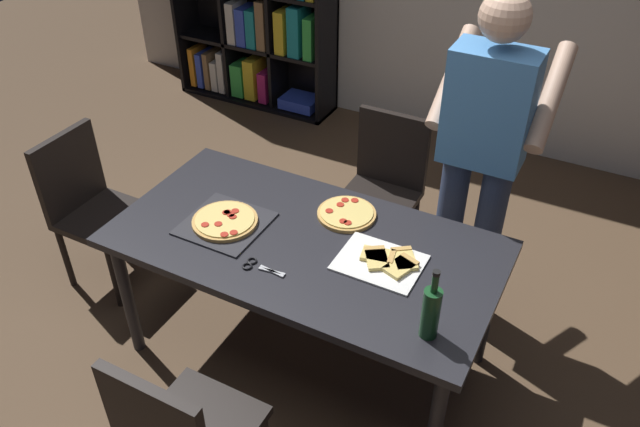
% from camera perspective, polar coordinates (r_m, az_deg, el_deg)
% --- Properties ---
extents(ground_plane, '(12.00, 12.00, 0.00)m').
position_cam_1_polar(ground_plane, '(3.37, -1.22, -12.37)').
color(ground_plane, brown).
extents(dining_table, '(1.74, 0.90, 0.75)m').
position_cam_1_polar(dining_table, '(2.89, -1.39, -3.52)').
color(dining_table, '#232328').
rests_on(dining_table, ground_plane).
extents(chair_far_side, '(0.42, 0.42, 0.90)m').
position_cam_1_polar(chair_far_side, '(3.67, 5.76, 2.88)').
color(chair_far_side, black).
rests_on(chair_far_side, ground_plane).
extents(chair_left_end, '(0.42, 0.42, 0.90)m').
position_cam_1_polar(chair_left_end, '(3.72, -19.99, 1.04)').
color(chair_left_end, black).
rests_on(chair_left_end, ground_plane).
extents(person_serving_pizza, '(0.55, 0.54, 1.75)m').
position_cam_1_polar(person_serving_pizza, '(3.10, 14.36, 5.57)').
color(person_serving_pizza, '#38476B').
rests_on(person_serving_pizza, ground_plane).
extents(pepperoni_pizza_on_tray, '(0.36, 0.36, 0.04)m').
position_cam_1_polar(pepperoni_pizza_on_tray, '(2.96, -8.52, -0.74)').
color(pepperoni_pizza_on_tray, '#2D2D33').
rests_on(pepperoni_pizza_on_tray, dining_table).
extents(pizza_slices_on_towel, '(0.36, 0.28, 0.03)m').
position_cam_1_polar(pizza_slices_on_towel, '(2.73, 5.88, -4.24)').
color(pizza_slices_on_towel, white).
rests_on(pizza_slices_on_towel, dining_table).
extents(wine_bottle, '(0.07, 0.07, 0.32)m').
position_cam_1_polar(wine_bottle, '(2.38, 9.92, -8.67)').
color(wine_bottle, '#194723').
rests_on(wine_bottle, dining_table).
extents(kitchen_scissors, '(0.19, 0.08, 0.01)m').
position_cam_1_polar(kitchen_scissors, '(2.71, -5.64, -4.73)').
color(kitchen_scissors, silver).
rests_on(kitchen_scissors, dining_table).
extents(second_pizza_plain, '(0.28, 0.28, 0.03)m').
position_cam_1_polar(second_pizza_plain, '(2.98, 2.40, -0.01)').
color(second_pizza_plain, tan).
rests_on(second_pizza_plain, dining_table).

